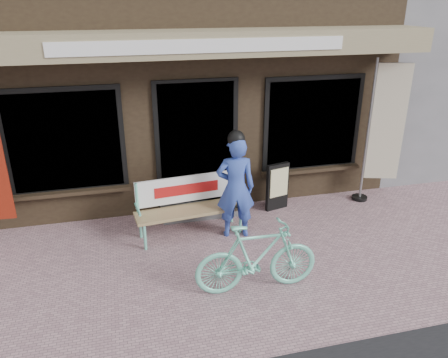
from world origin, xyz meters
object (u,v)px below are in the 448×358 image
object	(u,v)px
person	(236,186)
menu_stand	(277,186)
bicycle	(257,258)
bench	(189,202)
nobori_cream	(383,131)

from	to	relation	value
person	menu_stand	xyz separation A→B (m)	(0.92, 0.68, -0.39)
bicycle	bench	bearing A→B (deg)	20.87
bench	bicycle	size ratio (longest dim) A/B	1.11
bicycle	menu_stand	xyz separation A→B (m)	(1.03, 2.04, -0.04)
menu_stand	bicycle	bearing A→B (deg)	-130.92
nobori_cream	menu_stand	xyz separation A→B (m)	(-1.81, 0.08, -0.86)
bench	nobori_cream	distance (m)	3.49
person	bicycle	size ratio (longest dim) A/B	1.09
bicycle	nobori_cream	distance (m)	3.55
nobori_cream	menu_stand	size ratio (longest dim) A/B	3.03
person	menu_stand	world-z (taller)	person
bench	person	size ratio (longest dim) A/B	1.02
bench	person	world-z (taller)	person
person	bicycle	world-z (taller)	person
nobori_cream	bench	bearing A→B (deg)	-156.55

